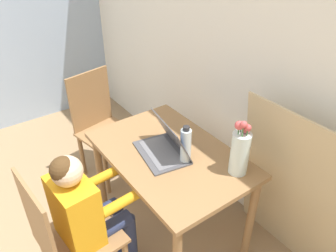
# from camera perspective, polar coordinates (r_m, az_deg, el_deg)

# --- Properties ---
(wall_back) EXTENTS (6.40, 0.05, 2.50)m
(wall_back) POSITION_cam_1_polar(r_m,az_deg,el_deg) (2.12, 15.70, 12.89)
(wall_back) COLOR white
(wall_back) RESTS_ON ground_plane
(dining_table) EXTENTS (1.02, 0.67, 0.71)m
(dining_table) POSITION_cam_1_polar(r_m,az_deg,el_deg) (2.07, 0.31, -6.91)
(dining_table) COLOR olive
(dining_table) RESTS_ON ground_plane
(chair_occupied) EXTENTS (0.43, 0.43, 0.91)m
(chair_occupied) POSITION_cam_1_polar(r_m,az_deg,el_deg) (1.94, -17.03, -18.32)
(chair_occupied) COLOR olive
(chair_occupied) RESTS_ON ground_plane
(chair_spare) EXTENTS (0.47, 0.47, 0.91)m
(chair_spare) POSITION_cam_1_polar(r_m,az_deg,el_deg) (2.76, -11.46, -0.07)
(chair_spare) COLOR olive
(chair_spare) RESTS_ON ground_plane
(person_seated) EXTENTS (0.32, 0.44, 0.98)m
(person_seated) POSITION_cam_1_polar(r_m,az_deg,el_deg) (1.87, -14.08, -13.85)
(person_seated) COLOR orange
(person_seated) RESTS_ON ground_plane
(laptop) EXTENTS (0.39, 0.30, 0.23)m
(laptop) POSITION_cam_1_polar(r_m,az_deg,el_deg) (1.97, -0.44, -3.38)
(laptop) COLOR #4C4C51
(laptop) RESTS_ON dining_table
(flower_vase) EXTENTS (0.10, 0.10, 0.35)m
(flower_vase) POSITION_cam_1_polar(r_m,az_deg,el_deg) (1.82, 12.44, -4.21)
(flower_vase) COLOR silver
(flower_vase) RESTS_ON dining_table
(water_bottle) EXTENTS (0.06, 0.06, 0.24)m
(water_bottle) POSITION_cam_1_polar(r_m,az_deg,el_deg) (1.87, 3.10, -3.43)
(water_bottle) COLOR silver
(water_bottle) RESTS_ON dining_table
(cardboard_panel) EXTENTS (0.79, 0.17, 1.08)m
(cardboard_panel) POSITION_cam_1_polar(r_m,az_deg,el_deg) (2.13, 21.37, -10.89)
(cardboard_panel) COLOR tan
(cardboard_panel) RESTS_ON ground_plane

